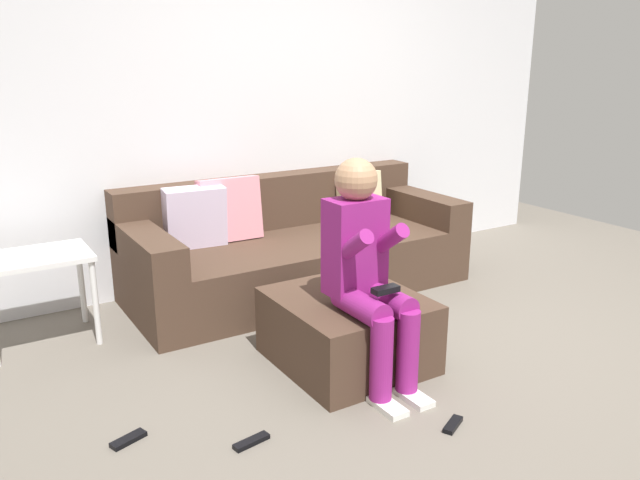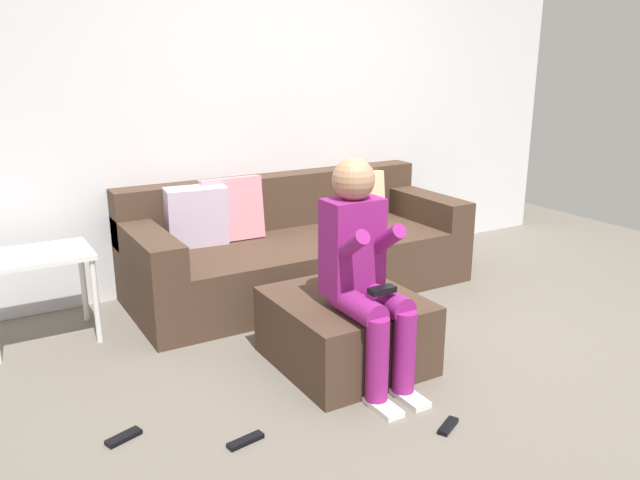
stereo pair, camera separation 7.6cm
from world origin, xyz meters
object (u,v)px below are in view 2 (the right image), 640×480
Objects in this scene: couch_sectional at (294,248)px; ottoman at (345,330)px; remote_under_side_table at (124,437)px; remote_by_storage_bin at (246,441)px; remote_near_ottoman at (448,426)px; person_seated at (364,266)px; side_table at (37,267)px.

ottoman is at bearing -105.21° from couch_sectional.
remote_by_storage_bin is at bearing -51.97° from remote_under_side_table.
couch_sectional is at bearing 21.20° from remote_under_side_table.
remote_by_storage_bin is at bearing -151.75° from ottoman.
remote_under_side_table is (-0.46, 0.30, 0.00)m from remote_by_storage_bin.
remote_near_ottoman is 0.94m from remote_by_storage_bin.
person_seated reaches higher than couch_sectional.
ottoman is at bearing -12.91° from remote_under_side_table.
ottoman is 0.82m from remote_near_ottoman.
couch_sectional is 14.86× the size of remote_under_side_table.
side_table is 1.38m from remote_under_side_table.
ottoman is 0.69× the size of person_seated.
remote_under_side_table is (-1.32, 0.67, 0.00)m from remote_near_ottoman.
remote_under_side_table is at bearing 137.47° from remote_by_storage_bin.
ottoman is at bearing 82.41° from person_seated.
ottoman is 4.63× the size of remote_by_storage_bin.
remote_by_storage_bin is at bearing 129.63° from remote_near_ottoman.
remote_near_ottoman is (1.47, -1.97, -0.46)m from side_table.
remote_by_storage_bin is (-1.13, -1.64, -0.29)m from couch_sectional.
remote_under_side_table is (-1.27, -0.13, -0.19)m from ottoman.
couch_sectional is 3.03× the size of ottoman.
ottoman is 0.48m from person_seated.
couch_sectional reaches higher than remote_under_side_table.
remote_near_ottoman is at bearing -82.09° from person_seated.
couch_sectional is 2.08× the size of person_seated.
person_seated reaches higher than ottoman.
remote_near_ottoman is 1.48m from remote_under_side_table.
person_seated is at bearing -44.81° from side_table.
person_seated is 1.91× the size of side_table.
couch_sectional reaches higher than ottoman.
remote_near_ottoman is at bearing -97.73° from couch_sectional.
side_table is at bearing 77.66° from remote_under_side_table.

